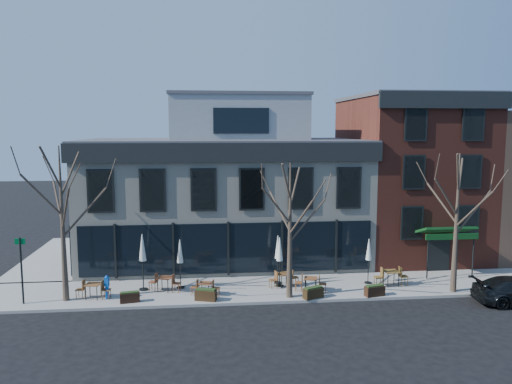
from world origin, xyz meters
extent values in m
plane|color=black|center=(0.00, 0.00, 0.00)|extent=(120.00, 120.00, 0.00)
cube|color=gray|center=(3.25, -2.15, 0.07)|extent=(33.50, 4.70, 0.15)
cube|color=gray|center=(-11.25, 6.00, 0.07)|extent=(4.50, 12.00, 0.15)
cube|color=beige|center=(0.00, 5.00, 4.00)|extent=(18.00, 10.00, 8.00)
cube|color=#47474C|center=(0.00, 5.00, 8.05)|extent=(18.30, 10.30, 0.30)
cube|color=black|center=(0.00, -0.12, 7.55)|extent=(18.30, 0.25, 1.10)
cube|color=black|center=(-9.12, 5.00, 7.55)|extent=(0.25, 10.30, 1.10)
cube|color=black|center=(0.00, -0.06, 1.90)|extent=(17.20, 0.12, 3.00)
cube|color=black|center=(-9.06, 4.00, 1.90)|extent=(0.12, 7.50, 3.00)
cube|color=gray|center=(1.00, 6.00, 9.60)|extent=(9.00, 6.50, 3.00)
cube|color=maroon|center=(13.00, 5.00, 5.50)|extent=(8.00, 10.00, 11.00)
cube|color=#47474C|center=(13.00, 5.00, 11.05)|extent=(8.20, 10.20, 0.25)
cube|color=black|center=(13.00, -0.12, 10.60)|extent=(8.20, 0.25, 1.00)
cube|color=#0C3814|center=(13.00, -0.85, 2.90)|extent=(3.20, 1.66, 0.67)
cube|color=black|center=(13.00, -0.05, 1.25)|extent=(1.40, 0.10, 2.50)
cone|color=#382B21|center=(-8.50, -3.20, 4.11)|extent=(0.34, 0.34, 7.92)
cylinder|color=#382B21|center=(-7.43, -3.01, 4.68)|extent=(2.23, 0.50, 2.48)
cylinder|color=#382B21|center=(-8.95, -2.23, 5.14)|extent=(1.03, 2.05, 2.14)
cylinder|color=#382B21|center=(-9.34, -3.51, 5.65)|extent=(1.80, 0.75, 2.21)
cylinder|color=#382B21|center=(-8.05, -4.16, 5.05)|extent=(1.03, 2.04, 2.28)
cone|color=#382B21|center=(3.00, -3.90, 3.67)|extent=(0.34, 0.34, 7.04)
cylinder|color=#382B21|center=(3.95, -3.73, 4.18)|extent=(2.00, 0.46, 2.21)
cylinder|color=#382B21|center=(2.60, -3.04, 4.59)|extent=(0.93, 1.84, 1.91)
cylinder|color=#382B21|center=(2.25, -4.17, 5.04)|extent=(1.61, 0.68, 1.97)
cylinder|color=#382B21|center=(3.40, -4.76, 4.51)|extent=(0.93, 1.83, 2.03)
cone|color=#382B21|center=(12.00, -3.90, 3.89)|extent=(0.34, 0.34, 7.48)
cylinder|color=#382B21|center=(13.01, -3.72, 4.43)|extent=(2.12, 0.48, 2.35)
cylinder|color=#382B21|center=(11.57, -2.99, 4.86)|extent=(0.98, 1.94, 2.03)
cylinder|color=#382B21|center=(11.20, -4.19, 5.35)|extent=(1.71, 0.71, 2.09)
cylinder|color=#382B21|center=(12.42, -4.81, 4.78)|extent=(0.98, 1.94, 2.16)
cylinder|color=black|center=(-10.50, -3.50, 1.85)|extent=(0.10, 0.10, 3.40)
cube|color=#005926|center=(-10.50, -3.50, 3.35)|extent=(0.50, 0.04, 0.30)
cylinder|color=#0D4BAE|center=(-6.43, -3.19, 0.49)|extent=(0.19, 0.19, 0.67)
cube|color=#0D4BAE|center=(-6.43, -3.19, 1.06)|extent=(0.26, 0.23, 0.48)
cone|color=#0D4BAE|center=(-6.43, -3.19, 1.35)|extent=(0.25, 0.25, 0.12)
cube|color=brown|center=(-7.16, -3.07, 0.91)|extent=(0.83, 0.83, 0.04)
cylinder|color=black|center=(-7.49, -3.32, 0.53)|extent=(0.04, 0.04, 0.75)
cylinder|color=black|center=(-6.91, -3.40, 0.53)|extent=(0.04, 0.04, 0.75)
cylinder|color=black|center=(-7.40, -2.74, 0.53)|extent=(0.04, 0.04, 0.75)
cylinder|color=black|center=(-6.83, -2.82, 0.53)|extent=(0.04, 0.04, 0.75)
cube|color=brown|center=(-3.56, -2.26, 0.91)|extent=(0.92, 0.92, 0.04)
cylinder|color=black|center=(-3.92, -2.45, 0.52)|extent=(0.04, 0.04, 0.75)
cylinder|color=black|center=(-3.37, -2.63, 0.52)|extent=(0.04, 0.04, 0.75)
cylinder|color=black|center=(-3.74, -1.90, 0.52)|extent=(0.04, 0.04, 0.75)
cylinder|color=black|center=(-3.19, -2.08, 0.52)|extent=(0.04, 0.04, 0.75)
cube|color=brown|center=(-1.38, -3.19, 0.82)|extent=(0.78, 0.78, 0.04)
cylinder|color=black|center=(-1.69, -3.37, 0.48)|extent=(0.04, 0.04, 0.66)
cylinder|color=black|center=(-1.20, -3.50, 0.48)|extent=(0.04, 0.04, 0.66)
cylinder|color=black|center=(-1.56, -2.88, 0.48)|extent=(0.04, 0.04, 0.66)
cylinder|color=black|center=(-1.07, -3.01, 0.48)|extent=(0.04, 0.04, 0.66)
cube|color=brown|center=(2.99, -2.16, 0.88)|extent=(0.86, 0.86, 0.04)
cylinder|color=black|center=(2.79, -2.50, 0.51)|extent=(0.04, 0.04, 0.72)
cylinder|color=black|center=(3.33, -2.35, 0.51)|extent=(0.04, 0.04, 0.72)
cylinder|color=black|center=(2.64, -1.96, 0.51)|extent=(0.04, 0.04, 0.72)
cylinder|color=black|center=(3.18, -1.81, 0.51)|extent=(0.04, 0.04, 0.72)
cube|color=brown|center=(4.30, -3.12, 0.88)|extent=(0.86, 0.86, 0.04)
cylinder|color=black|center=(3.96, -3.31, 0.51)|extent=(0.04, 0.04, 0.72)
cylinder|color=black|center=(4.49, -3.46, 0.51)|extent=(0.04, 0.04, 0.72)
cylinder|color=black|center=(4.11, -2.77, 0.51)|extent=(0.04, 0.04, 0.72)
cylinder|color=black|center=(4.65, -2.93, 0.51)|extent=(0.04, 0.04, 0.72)
cube|color=brown|center=(9.00, -2.61, 0.97)|extent=(0.81, 0.81, 0.04)
cylinder|color=black|center=(8.70, -2.94, 0.55)|extent=(0.04, 0.04, 0.81)
cylinder|color=black|center=(9.33, -2.91, 0.55)|extent=(0.04, 0.04, 0.81)
cylinder|color=black|center=(8.67, -2.31, 0.55)|extent=(0.04, 0.04, 0.81)
cylinder|color=black|center=(9.30, -2.28, 0.55)|extent=(0.04, 0.04, 0.81)
cylinder|color=black|center=(-4.74, -1.94, 0.18)|extent=(0.50, 0.50, 0.07)
cylinder|color=black|center=(-4.74, -1.94, 1.39)|extent=(0.06, 0.06, 2.48)
cone|color=beige|center=(-4.74, -1.94, 2.52)|extent=(0.41, 0.41, 1.47)
cylinder|color=black|center=(-2.74, -1.80, 0.18)|extent=(0.44, 0.44, 0.06)
cylinder|color=black|center=(-2.74, -1.80, 1.24)|extent=(0.05, 0.05, 2.18)
cone|color=beige|center=(-2.74, -1.80, 2.24)|extent=(0.36, 0.36, 1.29)
cylinder|color=black|center=(2.74, -1.52, 0.18)|extent=(0.44, 0.44, 0.06)
cylinder|color=black|center=(2.74, -1.52, 1.26)|extent=(0.05, 0.05, 2.22)
cone|color=silver|center=(2.74, -1.52, 2.26)|extent=(0.36, 0.36, 1.31)
cylinder|color=black|center=(2.75, -2.06, 0.18)|extent=(0.45, 0.45, 0.06)
cylinder|color=black|center=(2.75, -2.06, 1.26)|extent=(0.05, 0.05, 2.23)
cone|color=white|center=(2.75, -2.06, 2.28)|extent=(0.36, 0.36, 1.32)
cylinder|color=black|center=(7.86, -2.06, 0.18)|extent=(0.41, 0.41, 0.06)
cylinder|color=black|center=(7.86, -2.06, 1.19)|extent=(0.05, 0.05, 2.07)
cone|color=white|center=(7.86, -2.06, 2.13)|extent=(0.34, 0.34, 1.23)
cube|color=black|center=(-5.20, -3.85, 0.39)|extent=(1.03, 0.56, 0.49)
cube|color=#1E3314|center=(-5.20, -3.85, 0.66)|extent=(0.92, 0.46, 0.08)
cube|color=#312010|center=(-1.35, -3.97, 0.42)|extent=(1.17, 0.75, 0.54)
cube|color=#1E3314|center=(-1.35, -3.97, 0.72)|extent=(1.04, 0.64, 0.09)
cube|color=black|center=(4.21, -4.20, 0.42)|extent=(1.15, 0.82, 0.53)
cube|color=#1E3314|center=(4.21, -4.20, 0.70)|extent=(1.01, 0.70, 0.09)
cube|color=black|center=(7.50, -4.20, 0.41)|extent=(1.11, 0.64, 0.52)
cube|color=#1E3314|center=(7.50, -4.20, 0.69)|extent=(0.99, 0.53, 0.08)
camera|label=1|loc=(-1.37, -28.79, 8.90)|focal=35.00mm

